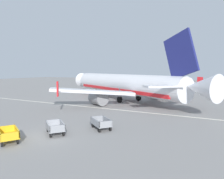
# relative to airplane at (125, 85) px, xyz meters

# --- Properties ---
(ground_plane) EXTENTS (220.00, 220.00, 0.00)m
(ground_plane) POSITION_rel_airplane_xyz_m (2.99, -22.74, -3.05)
(ground_plane) COLOR gray
(apron_stripe) EXTENTS (120.00, 0.36, 0.01)m
(apron_stripe) POSITION_rel_airplane_xyz_m (2.99, -8.86, -3.05)
(apron_stripe) COLOR silver
(apron_stripe) RESTS_ON ground
(airplane) EXTENTS (34.50, 28.65, 11.34)m
(airplane) POSITION_rel_airplane_xyz_m (0.00, 0.00, 0.00)
(airplane) COLOR silver
(airplane) RESTS_ON ground
(baggage_cart_nearest) EXTENTS (3.46, 2.45, 1.07)m
(baggage_cart_nearest) POSITION_rel_airplane_xyz_m (1.20, -25.38, -2.45)
(baggage_cart_nearest) COLOR gold
(baggage_cart_nearest) RESTS_ON ground
(baggage_cart_second_in_row) EXTENTS (3.25, 2.77, 1.07)m
(baggage_cart_second_in_row) POSITION_rel_airplane_xyz_m (3.05, -21.94, -2.45)
(baggage_cart_second_in_row) COLOR gray
(baggage_cart_second_in_row) RESTS_ON ground
(baggage_cart_third_in_row) EXTENTS (3.26, 2.76, 1.07)m
(baggage_cart_third_in_row) POSITION_rel_airplane_xyz_m (6.00, -18.63, -2.45)
(baggage_cart_third_in_row) COLOR gray
(baggage_cart_third_in_row) RESTS_ON ground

